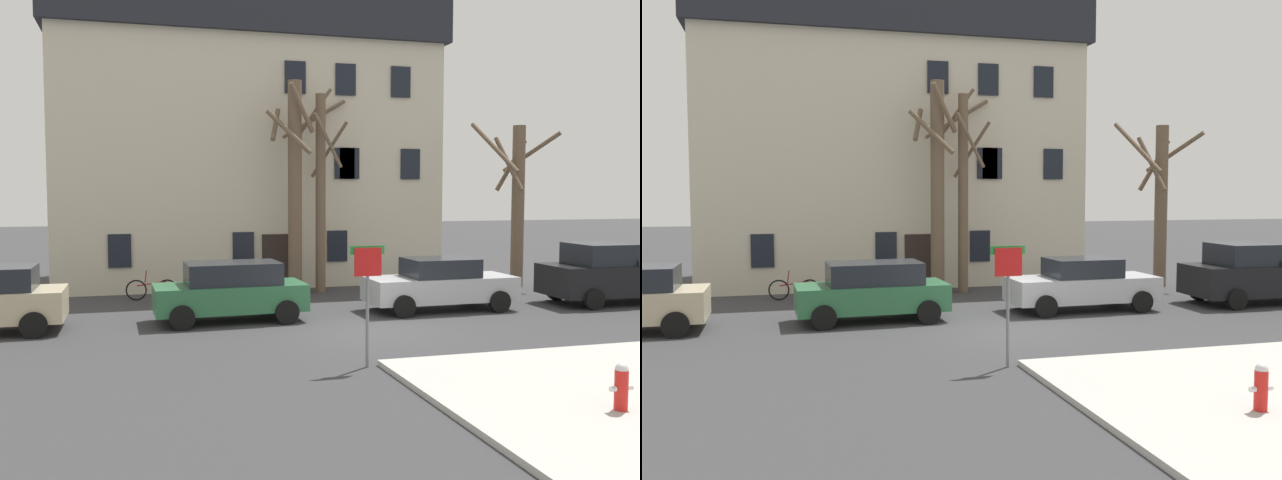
{
  "view_description": "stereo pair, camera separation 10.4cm",
  "coord_description": "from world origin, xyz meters",
  "views": [
    {
      "loc": [
        -6.19,
        -17.01,
        3.74
      ],
      "look_at": [
        -0.63,
        2.99,
        2.25
      ],
      "focal_mm": 38.42,
      "sensor_mm": 36.0,
      "label": 1
    },
    {
      "loc": [
        -6.09,
        -17.04,
        3.74
      ],
      "look_at": [
        -0.63,
        2.99,
        2.25
      ],
      "focal_mm": 38.42,
      "sensor_mm": 36.0,
      "label": 2
    }
  ],
  "objects": [
    {
      "name": "tree_bare_mid",
      "position": [
        0.57,
        7.21,
        3.95
      ],
      "size": [
        2.46,
        2.06,
        7.56
      ],
      "color": "brown",
      "rests_on": "ground_plane"
    },
    {
      "name": "tree_bare_near",
      "position": [
        -0.48,
        6.95,
        4.03
      ],
      "size": [
        1.83,
        2.12,
        7.66
      ],
      "color": "brown",
      "rests_on": "ground_plane"
    },
    {
      "name": "pickup_truck_black",
      "position": [
        9.65,
        2.18,
        0.97
      ],
      "size": [
        5.54,
        2.35,
        2.01
      ],
      "color": "black",
      "rests_on": "ground_plane"
    },
    {
      "name": "car_green_wagon",
      "position": [
        -3.44,
        2.41,
        0.89
      ],
      "size": [
        4.32,
        2.14,
        1.7
      ],
      "color": "#2D6B42",
      "rests_on": "ground_plane"
    },
    {
      "name": "fire_hydrant",
      "position": [
        1.58,
        -7.66,
        0.53
      ],
      "size": [
        0.42,
        0.22,
        0.8
      ],
      "color": "red",
      "rests_on": "sidewalk_slab"
    },
    {
      "name": "street_sign_pole",
      "position": [
        -1.39,
        -3.49,
        1.82
      ],
      "size": [
        0.76,
        0.07,
        2.59
      ],
      "color": "slate",
      "rests_on": "ground_plane"
    },
    {
      "name": "building_main",
      "position": [
        -1.46,
        11.89,
        5.96
      ],
      "size": [
        15.47,
        7.51,
        11.74
      ],
      "color": "beige",
      "rests_on": "ground_plane"
    },
    {
      "name": "car_silver_sedan",
      "position": [
        3.12,
        2.45,
        0.83
      ],
      "size": [
        4.68,
        2.03,
        1.65
      ],
      "color": "#B7BABF",
      "rests_on": "ground_plane"
    },
    {
      "name": "ground_plane",
      "position": [
        0.0,
        0.0,
        0.0
      ],
      "size": [
        120.0,
        120.0,
        0.0
      ],
      "primitive_type": "plane",
      "color": "#38383A"
    },
    {
      "name": "tree_bare_far",
      "position": [
        8.36,
        6.65,
        3.47
      ],
      "size": [
        3.31,
        3.27,
        6.42
      ],
      "color": "brown",
      "rests_on": "ground_plane"
    },
    {
      "name": "bicycle_leaning",
      "position": [
        -5.52,
        6.91,
        0.37
      ],
      "size": [
        1.74,
        0.3,
        1.03
      ],
      "color": "black",
      "rests_on": "ground_plane"
    }
  ]
}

